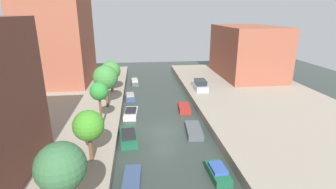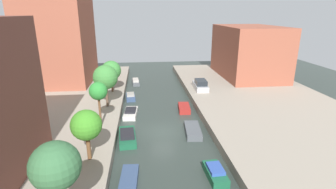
{
  "view_description": "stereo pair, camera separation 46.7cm",
  "coord_description": "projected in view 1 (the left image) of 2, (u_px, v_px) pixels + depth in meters",
  "views": [
    {
      "loc": [
        -2.65,
        -26.11,
        12.89
      ],
      "look_at": [
        1.36,
        7.69,
        1.88
      ],
      "focal_mm": 27.51,
      "sensor_mm": 36.0,
      "label": 1
    },
    {
      "loc": [
        -2.18,
        -26.16,
        12.89
      ],
      "look_at": [
        1.36,
        7.69,
        1.88
      ],
      "focal_mm": 27.51,
      "sensor_mm": 36.0,
      "label": 2
    }
  ],
  "objects": [
    {
      "name": "parked_car",
      "position": [
        200.0,
        85.0,
        41.3
      ],
      "size": [
        2.0,
        4.81,
        1.56
      ],
      "color": "#B7B7BC",
      "rests_on": "quay_right"
    },
    {
      "name": "ground_plane",
      "position": [
        164.0,
        132.0,
        28.93
      ],
      "size": [
        84.0,
        84.0,
        0.0
      ],
      "primitive_type": "plane",
      "color": "#2D3833"
    },
    {
      "name": "street_tree_4",
      "position": [
        111.0,
        71.0,
        39.04
      ],
      "size": [
        2.97,
        2.97,
        4.81
      ],
      "color": "brown",
      "rests_on": "quay_left"
    },
    {
      "name": "moored_boat_right_3",
      "position": [
        184.0,
        108.0,
        35.07
      ],
      "size": [
        1.72,
        3.37,
        0.68
      ],
      "color": "maroon",
      "rests_on": "ground_plane"
    },
    {
      "name": "street_tree_1",
      "position": [
        89.0,
        126.0,
        20.77
      ],
      "size": [
        2.54,
        2.54,
        4.38
      ],
      "color": "brown",
      "rests_on": "quay_left"
    },
    {
      "name": "moored_boat_left_2",
      "position": [
        129.0,
        137.0,
        26.93
      ],
      "size": [
        2.02,
        4.49,
        0.9
      ],
      "color": "#195638",
      "rests_on": "ground_plane"
    },
    {
      "name": "moored_boat_left_4",
      "position": [
        130.0,
        97.0,
        39.54
      ],
      "size": [
        1.55,
        3.18,
        0.89
      ],
      "color": "#33476B",
      "rests_on": "ground_plane"
    },
    {
      "name": "moored_boat_left_5",
      "position": [
        135.0,
        82.0,
        48.05
      ],
      "size": [
        1.54,
        4.2,
        0.85
      ],
      "color": "#4C5156",
      "rests_on": "ground_plane"
    },
    {
      "name": "quay_right",
      "position": [
        290.0,
        121.0,
        30.46
      ],
      "size": [
        20.0,
        64.0,
        1.0
      ],
      "primitive_type": "cube",
      "color": "gray",
      "rests_on": "ground_plane"
    },
    {
      "name": "street_tree_2",
      "position": [
        99.0,
        92.0,
        26.91
      ],
      "size": [
        1.93,
        1.93,
        4.9
      ],
      "color": "brown",
      "rests_on": "quay_left"
    },
    {
      "name": "moored_boat_left_1",
      "position": [
        132.0,
        179.0,
        20.37
      ],
      "size": [
        1.52,
        3.24,
        0.53
      ],
      "color": "#33476B",
      "rests_on": "ground_plane"
    },
    {
      "name": "moored_boat_right_2",
      "position": [
        194.0,
        130.0,
        28.49
      ],
      "size": [
        1.91,
        4.12,
        0.67
      ],
      "color": "#4C5156",
      "rests_on": "ground_plane"
    },
    {
      "name": "quay_left",
      "position": [
        23.0,
        135.0,
        27.1
      ],
      "size": [
        20.0,
        64.0,
        1.0
      ],
      "primitive_type": "cube",
      "color": "gray",
      "rests_on": "ground_plane"
    },
    {
      "name": "street_tree_0",
      "position": [
        61.0,
        167.0,
        13.27
      ],
      "size": [
        2.65,
        2.65,
        5.58
      ],
      "color": "#4F3A25",
      "rests_on": "quay_left"
    },
    {
      "name": "apartment_tower_far",
      "position": [
        54.0,
        10.0,
        42.2
      ],
      "size": [
        10.0,
        13.07,
        24.08
      ],
      "primitive_type": "cube",
      "color": "brown",
      "rests_on": "quay_left"
    },
    {
      "name": "low_block_right",
      "position": [
        247.0,
        51.0,
        48.76
      ],
      "size": [
        10.0,
        15.67,
        9.36
      ],
      "primitive_type": "cube",
      "color": "brown",
      "rests_on": "quay_right"
    },
    {
      "name": "moored_boat_right_1",
      "position": [
        218.0,
        172.0,
        20.91
      ],
      "size": [
        1.49,
        3.19,
        0.95
      ],
      "color": "#195638",
      "rests_on": "ground_plane"
    },
    {
      "name": "street_tree_3",
      "position": [
        106.0,
        78.0,
        32.61
      ],
      "size": [
        3.14,
        3.14,
        5.49
      ],
      "color": "brown",
      "rests_on": "quay_left"
    },
    {
      "name": "moored_boat_left_3",
      "position": [
        131.0,
        113.0,
        33.32
      ],
      "size": [
        1.86,
        3.95,
        0.8
      ],
      "color": "beige",
      "rests_on": "ground_plane"
    }
  ]
}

